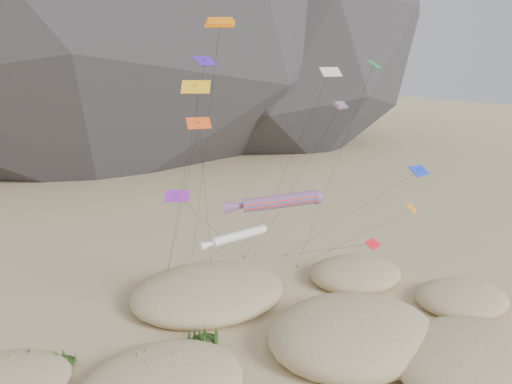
{
  "coord_description": "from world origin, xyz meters",
  "views": [
    {
      "loc": [
        -21.82,
        -27.28,
        23.62
      ],
      "look_at": [
        -0.76,
        12.0,
        12.11
      ],
      "focal_mm": 35.0,
      "sensor_mm": 36.0,
      "label": 1
    }
  ],
  "objects": [
    {
      "name": "ground",
      "position": [
        0.0,
        0.0,
        0.0
      ],
      "size": [
        500.0,
        500.0,
        0.0
      ],
      "primitive_type": "plane",
      "color": "#CCB789",
      "rests_on": "ground"
    },
    {
      "name": "rainbow_tube_kite",
      "position": [
        -0.87,
        8.07,
        12.14
      ],
      "size": [
        9.76,
        20.82,
        13.11
      ],
      "color": "#FF411A",
      "rests_on": "ground"
    },
    {
      "name": "delta_kites",
      "position": [
        3.51,
        11.74,
        17.45
      ],
      "size": [
        28.18,
        20.6,
        24.2
      ],
      "color": "silver",
      "rests_on": "ground"
    },
    {
      "name": "orange_parafoil",
      "position": [
        -1.98,
        16.85,
        26.94
      ],
      "size": [
        2.9,
        12.71,
        27.77
      ],
      "color": "orange",
      "rests_on": "ground"
    },
    {
      "name": "white_tube_kite",
      "position": [
        -3.48,
        10.72,
        8.61
      ],
      "size": [
        6.68,
        13.44,
        9.28
      ],
      "color": "white",
      "rests_on": "ground"
    },
    {
      "name": "dunes",
      "position": [
        -1.83,
        3.81,
        0.77
      ],
      "size": [
        52.55,
        39.16,
        4.53
      ],
      "color": "#CCB789",
      "rests_on": "ground"
    },
    {
      "name": "multi_parafoil",
      "position": [
        8.61,
        12.36,
        19.32
      ],
      "size": [
        4.22,
        13.11,
        20.05
      ],
      "color": "#FC1A22",
      "rests_on": "ground"
    },
    {
      "name": "kite_stakes",
      "position": [
        2.82,
        22.43,
        0.15
      ],
      "size": [
        20.31,
        6.96,
        0.3
      ],
      "color": "#3F2D1E",
      "rests_on": "ground"
    },
    {
      "name": "dune_grass",
      "position": [
        -0.6,
        3.63,
        0.84
      ],
      "size": [
        43.29,
        28.16,
        1.59
      ],
      "color": "black",
      "rests_on": "ground"
    }
  ]
}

